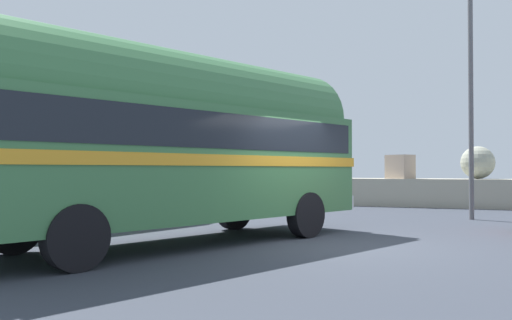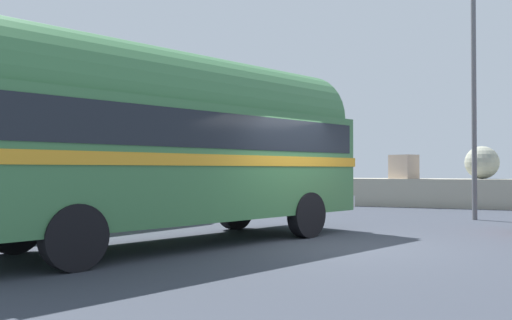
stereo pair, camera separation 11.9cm
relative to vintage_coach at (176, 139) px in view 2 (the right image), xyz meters
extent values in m
cube|color=#323741|center=(2.84, 1.07, -2.04)|extent=(32.00, 26.00, 0.02)
cube|color=#A4A08D|center=(2.84, 12.87, -1.50)|extent=(31.36, 1.80, 1.10)
cube|color=#ACAA89|center=(-10.41, 12.72, -0.43)|extent=(1.11, 1.22, 1.04)
cube|color=#A99C8F|center=(-7.16, 13.11, -0.59)|extent=(0.69, 0.79, 0.73)
cube|color=#AFA59F|center=(-3.26, 12.66, -0.33)|extent=(1.63, 1.58, 1.24)
cube|color=#ABA494|center=(-0.32, 12.86, -0.59)|extent=(0.90, 0.86, 0.73)
cube|color=tan|center=(2.78, 12.63, -0.48)|extent=(1.18, 1.11, 0.94)
sphere|color=#989B88|center=(5.62, 13.24, -0.32)|extent=(1.26, 1.26, 1.26)
cylinder|color=black|center=(-0.03, 2.82, -1.55)|extent=(0.62, 0.99, 0.96)
cylinder|color=black|center=(2.01, 1.98, -1.55)|extent=(0.62, 0.99, 0.96)
cylinder|color=black|center=(-2.01, -1.99, -1.55)|extent=(0.62, 0.99, 0.96)
cylinder|color=black|center=(0.03, -2.83, -1.55)|extent=(0.62, 0.99, 0.96)
cube|color=#3D7545|center=(0.00, 0.00, -0.48)|extent=(5.42, 8.68, 2.10)
cylinder|color=#3D7545|center=(0.00, 0.00, 0.57)|extent=(5.10, 8.29, 2.20)
cube|color=gold|center=(0.00, 0.00, -0.42)|extent=(5.49, 8.78, 0.20)
cube|color=black|center=(0.00, 0.00, 0.10)|extent=(5.32, 8.38, 0.64)
cube|color=silver|center=(1.62, 3.94, -1.35)|extent=(2.17, 1.02, 0.28)
cylinder|color=black|center=(-5.26, 3.62, -1.55)|extent=(0.52, 1.00, 0.96)
cylinder|color=black|center=(-3.13, 3.04, -1.55)|extent=(0.52, 1.00, 0.96)
cube|color=silver|center=(-4.88, 0.82, -0.48)|extent=(4.50, 8.74, 2.10)
cylinder|color=silver|center=(-4.88, 0.82, 0.57)|extent=(4.22, 8.36, 2.20)
cube|color=red|center=(-4.88, 0.82, -0.42)|extent=(4.57, 8.83, 0.20)
cube|color=black|center=(-4.88, 0.82, 0.10)|extent=(4.45, 8.42, 0.64)
cube|color=silver|center=(-3.76, 4.94, -1.35)|extent=(2.24, 0.75, 0.28)
cylinder|color=#5B5B60|center=(5.33, 7.63, 1.32)|extent=(0.14, 0.14, 6.74)
camera|label=1|loc=(5.14, -8.88, -0.59)|focal=37.24mm
camera|label=2|loc=(5.25, -8.83, -0.59)|focal=37.24mm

